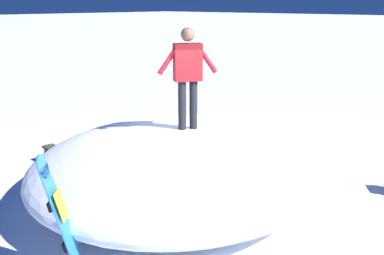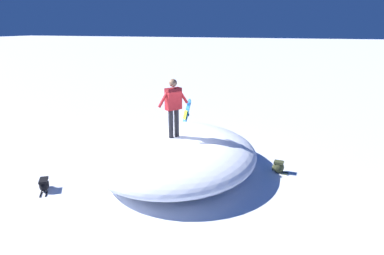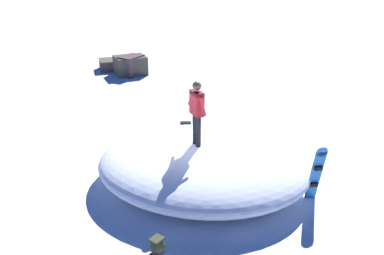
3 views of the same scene
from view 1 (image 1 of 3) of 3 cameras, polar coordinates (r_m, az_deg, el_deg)
name	(u,v)px [view 1 (image 1 of 3)]	position (r m, az deg, el deg)	size (l,w,h in m)	color
ground	(198,184)	(8.26, 0.84, -7.35)	(240.00, 240.00, 0.00)	white
snow_mound	(185,162)	(7.75, -0.93, -4.47)	(5.68, 5.01, 1.12)	white
snowboarder_standing	(188,72)	(7.51, -0.56, 7.24)	(0.66, 0.91, 1.73)	black
snowboard_primary_upright	(61,217)	(5.49, -16.60, -11.03)	(0.51, 0.50, 1.60)	#2672BF
backpack_far	(51,154)	(9.71, -17.73, -3.30)	(0.51, 0.30, 0.38)	#383D23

